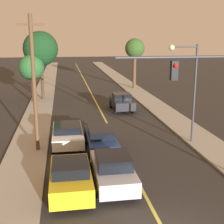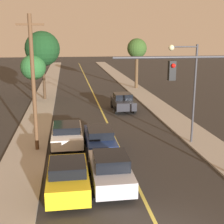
# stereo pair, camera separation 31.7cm
# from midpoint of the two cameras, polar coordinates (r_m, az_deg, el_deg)

# --- Properties ---
(road_surface) EXTENTS (9.22, 80.00, 0.01)m
(road_surface) POSITION_cam_midpoint_polar(r_m,az_deg,el_deg) (45.67, -3.95, 4.85)
(road_surface) COLOR #2D2B28
(road_surface) RESTS_ON ground
(sidewalk_left) EXTENTS (2.50, 80.00, 0.12)m
(sidewalk_left) POSITION_cam_midpoint_polar(r_m,az_deg,el_deg) (45.60, -11.34, 4.67)
(sidewalk_left) COLOR #9E998E
(sidewalk_left) RESTS_ON ground
(sidewalk_right) EXTENTS (2.50, 80.00, 0.12)m
(sidewalk_right) POSITION_cam_midpoint_polar(r_m,az_deg,el_deg) (46.46, 3.31, 5.08)
(sidewalk_right) COLOR #9E998E
(sidewalk_right) RESTS_ON ground
(car_near_lane_front) EXTENTS (1.93, 4.22, 1.63)m
(car_near_lane_front) POSITION_cam_midpoint_polar(r_m,az_deg,el_deg) (15.23, 0.30, -10.46)
(car_near_lane_front) COLOR #A5A8B2
(car_near_lane_front) RESTS_ON ground
(car_near_lane_second) EXTENTS (1.85, 4.69, 1.51)m
(car_near_lane_second) POSITION_cam_midpoint_polar(r_m,az_deg,el_deg) (19.69, -1.79, -4.84)
(car_near_lane_second) COLOR navy
(car_near_lane_second) RESTS_ON ground
(car_outer_lane_front) EXTENTS (1.97, 4.08, 1.58)m
(car_outer_lane_front) POSITION_cam_midpoint_polar(r_m,az_deg,el_deg) (14.70, -7.45, -11.62)
(car_outer_lane_front) COLOR gold
(car_outer_lane_front) RESTS_ON ground
(car_outer_lane_second) EXTENTS (2.08, 4.55, 1.46)m
(car_outer_lane_second) POSITION_cam_midpoint_polar(r_m,az_deg,el_deg) (20.90, -7.77, -3.89)
(car_outer_lane_second) COLOR white
(car_outer_lane_second) RESTS_ON ground
(car_far_oncoming) EXTENTS (1.99, 4.05, 1.66)m
(car_far_oncoming) POSITION_cam_midpoint_polar(r_m,az_deg,el_deg) (30.18, 2.31, 1.88)
(car_far_oncoming) COLOR black
(car_far_oncoming) RESTS_ON ground
(traffic_signal_mast) EXTENTS (6.26, 0.42, 6.24)m
(traffic_signal_mast) POSITION_cam_midpoint_polar(r_m,az_deg,el_deg) (15.72, 17.79, 3.48)
(traffic_signal_mast) COLOR #333338
(traffic_signal_mast) RESTS_ON ground
(streetlamp_right) EXTENTS (1.94, 0.36, 6.44)m
(streetlamp_right) POSITION_cam_midpoint_polar(r_m,az_deg,el_deg) (20.71, 14.15, 5.71)
(streetlamp_right) COLOR #333338
(streetlamp_right) RESTS_ON ground
(utility_pole_left) EXTENTS (1.60, 0.24, 8.19)m
(utility_pole_left) POSITION_cam_midpoint_polar(r_m,az_deg,el_deg) (19.28, -13.74, 5.34)
(utility_pole_left) COLOR #513823
(utility_pole_left) RESTS_ON ground
(tree_left_near) EXTENTS (3.79, 3.79, 7.47)m
(tree_left_near) POSITION_cam_midpoint_polar(r_m,az_deg,el_deg) (35.46, -12.36, 11.20)
(tree_left_near) COLOR #3D2B1C
(tree_left_near) RESTS_ON ground
(tree_left_far) EXTENTS (2.68, 2.68, 5.03)m
(tree_left_far) POSITION_cam_midpoint_polar(r_m,az_deg,el_deg) (34.45, -13.96, 7.89)
(tree_left_far) COLOR #3D2B1C
(tree_left_far) RESTS_ON ground
(tree_right_near) EXTENTS (2.60, 2.60, 6.63)m
(tree_right_near) POSITION_cam_midpoint_polar(r_m,az_deg,el_deg) (42.44, 4.80, 11.35)
(tree_right_near) COLOR #4C3823
(tree_right_near) RESTS_ON ground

